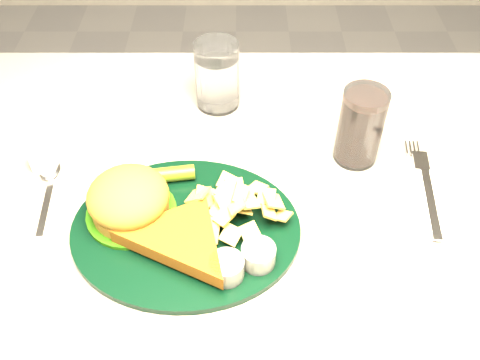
{
  "coord_description": "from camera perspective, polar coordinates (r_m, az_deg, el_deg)",
  "views": [
    {
      "loc": [
        0.02,
        -0.5,
        1.33
      ],
      "look_at": [
        0.02,
        0.01,
        0.8
      ],
      "focal_mm": 40.0,
      "sensor_mm": 36.0,
      "label": 1
    }
  ],
  "objects": [
    {
      "name": "table",
      "position": [
        1.08,
        -1.08,
        -16.07
      ],
      "size": [
        1.2,
        0.8,
        0.75
      ],
      "primitive_type": null,
      "color": "gray",
      "rests_on": "ground"
    },
    {
      "name": "dinner_plate",
      "position": [
        0.72,
        -5.96,
        -3.69
      ],
      "size": [
        0.32,
        0.27,
        0.07
      ],
      "primitive_type": null,
      "rotation": [
        0.0,
        0.0,
        -0.03
      ],
      "color": "black",
      "rests_on": "table"
    },
    {
      "name": "water_glass",
      "position": [
        0.91,
        -2.45,
        11.1
      ],
      "size": [
        0.08,
        0.08,
        0.12
      ],
      "primitive_type": "cylinder",
      "rotation": [
        0.0,
        0.0,
        -0.05
      ],
      "color": "white",
      "rests_on": "table"
    },
    {
      "name": "cola_glass",
      "position": [
        0.82,
        12.72,
        5.57
      ],
      "size": [
        0.09,
        0.09,
        0.12
      ],
      "primitive_type": "cylinder",
      "rotation": [
        0.0,
        0.0,
        -0.37
      ],
      "color": "black",
      "rests_on": "table"
    },
    {
      "name": "fork_napkin",
      "position": [
        0.82,
        19.52,
        -1.82
      ],
      "size": [
        0.15,
        0.19,
        0.01
      ],
      "primitive_type": null,
      "rotation": [
        0.0,
        0.0,
        -0.11
      ],
      "color": "white",
      "rests_on": "table"
    },
    {
      "name": "spoon",
      "position": [
        0.81,
        -20.05,
        -2.61
      ],
      "size": [
        0.05,
        0.15,
        0.01
      ],
      "primitive_type": null,
      "rotation": [
        0.0,
        0.0,
        0.08
      ],
      "color": "silver",
      "rests_on": "table"
    },
    {
      "name": "ramekin",
      "position": [
        0.87,
        -20.24,
        2.08
      ],
      "size": [
        0.05,
        0.05,
        0.03
      ],
      "primitive_type": "cylinder",
      "rotation": [
        0.0,
        0.0,
        -0.14
      ],
      "color": "white",
      "rests_on": "table"
    },
    {
      "name": "wrapped_straw",
      "position": [
        0.92,
        -9.15,
        6.6
      ],
      "size": [
        0.19,
        0.07,
        0.01
      ],
      "primitive_type": null,
      "rotation": [
        0.0,
        0.0,
        -0.03
      ],
      "color": "white",
      "rests_on": "table"
    }
  ]
}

